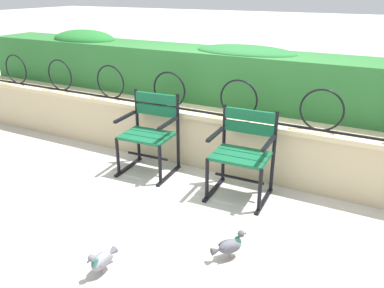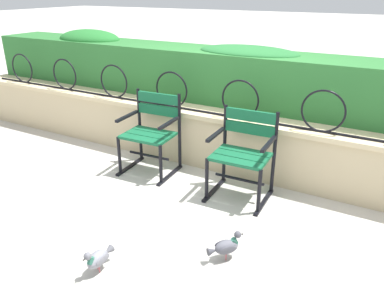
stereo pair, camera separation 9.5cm
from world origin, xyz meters
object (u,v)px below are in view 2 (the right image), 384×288
object	(u,v)px
park_chair_right	(243,152)
pigeon_near_chairs	(98,258)
park_chair_left	(152,131)
pigeon_far_side	(226,246)

from	to	relation	value
park_chair_right	pigeon_near_chairs	bearing A→B (deg)	-107.07
park_chair_left	park_chair_right	distance (m)	1.10
park_chair_left	pigeon_far_side	distance (m)	1.75
pigeon_near_chairs	pigeon_far_side	bearing A→B (deg)	37.22
park_chair_right	pigeon_far_side	size ratio (longest dim) A/B	3.49
park_chair_left	pigeon_near_chairs	xyz separation A→B (m)	(0.62, -1.60, -0.35)
park_chair_right	pigeon_far_side	distance (m)	1.09
pigeon_near_chairs	park_chair_left	bearing A→B (deg)	111.06
park_chair_left	pigeon_near_chairs	bearing A→B (deg)	-68.94
park_chair_left	park_chair_right	bearing A→B (deg)	-1.91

